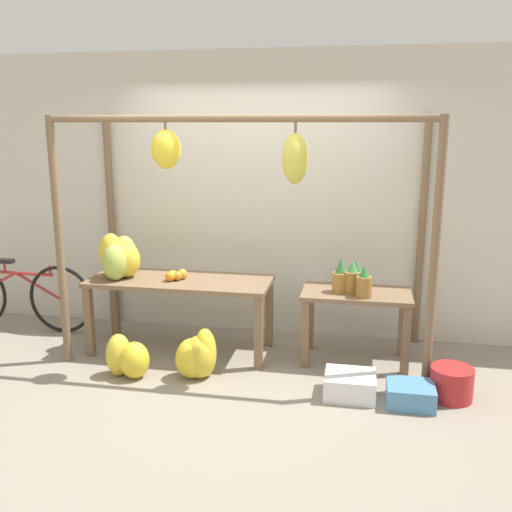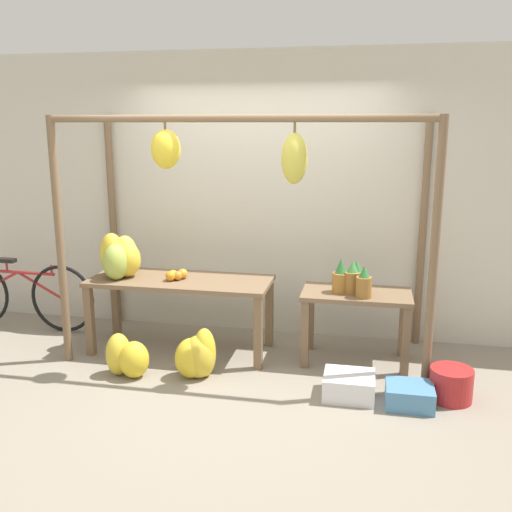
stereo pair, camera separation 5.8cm
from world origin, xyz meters
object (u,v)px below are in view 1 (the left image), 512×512
Objects in this scene: pineapple_cluster at (353,279)px; fruit_crate_purple at (410,395)px; banana_pile_on_table at (120,258)px; banana_pile_ground_right at (199,356)px; banana_pile_ground_left at (127,358)px; blue_bucket at (452,383)px; parked_bicycle at (18,295)px; orange_pile at (175,275)px; fruit_crate_white at (350,385)px.

pineapple_cluster is 0.96× the size of fruit_crate_purple.
pineapple_cluster is at bearing 1.10° from banana_pile_on_table.
banana_pile_ground_left is at bearing -169.99° from banana_pile_ground_right.
parked_bicycle reaches higher than blue_bucket.
orange_pile is 0.49× the size of fruit_crate_white.
parked_bicycle is (-1.28, 0.27, -0.51)m from banana_pile_on_table.
fruit_crate_white is (1.87, -0.01, -0.08)m from banana_pile_ground_left.
fruit_crate_purple is (2.33, -0.07, -0.09)m from banana_pile_ground_left.
parked_bicycle is 4.03m from fruit_crate_purple.
blue_bucket is at bearing -10.03° from banana_pile_on_table.
orange_pile reaches higher than banana_pile_ground_left.
fruit_crate_purple is (2.63, -0.68, -0.80)m from banana_pile_on_table.
orange_pile reaches higher than banana_pile_ground_right.
banana_pile_ground_left is 2.34m from fruit_crate_purple.
fruit_crate_purple is (1.73, -0.17, -0.10)m from banana_pile_ground_right.
orange_pile is 0.87m from banana_pile_ground_left.
pineapple_cluster is at bearing -3.85° from parked_bicycle.
banana_pile_on_table is 3.09m from blue_bucket.
parked_bicycle is at bearing 150.59° from banana_pile_ground_left.
pineapple_cluster reaches higher than parked_bicycle.
blue_bucket is (0.78, 0.10, 0.04)m from fruit_crate_white.
orange_pile is at bearing 167.96° from blue_bucket.
banana_pile_ground_left is 2.65m from blue_bucket.
fruit_crate_purple is at bearing -5.70° from banana_pile_ground_right.
banana_pile_ground_right is at bearing -29.56° from banana_pile_on_table.
banana_pile_ground_right is at bearing 174.30° from fruit_crate_purple.
orange_pile is (0.54, -0.01, -0.14)m from banana_pile_on_table.
parked_bicycle is at bearing 168.00° from banana_pile_on_table.
banana_pile_on_table is 2.62× the size of orange_pile.
banana_pile_on_table reaches higher than banana_pile_ground_left.
pineapple_cluster is (2.15, 0.04, -0.11)m from banana_pile_on_table.
pineapple_cluster is at bearing 123.65° from fruit_crate_purple.
orange_pile is 1.61m from pineapple_cluster.
fruit_crate_purple is at bearing -153.37° from blue_bucket.
banana_pile_ground_right is (0.90, -0.51, -0.70)m from banana_pile_on_table.
fruit_crate_white is at bearing -88.16° from pineapple_cluster.
pineapple_cluster is 0.87× the size of fruit_crate_white.
parked_bicycle is at bearing 171.26° from orange_pile.
banana_pile_on_table reaches higher than blue_bucket.
banana_pile_ground_right is at bearing 174.90° from fruit_crate_white.
banana_pile_on_table is 1.25m from banana_pile_ground_right.
banana_pile_on_table is at bearing 165.46° from fruit_crate_purple.
blue_bucket is at bearing 26.63° from fruit_crate_purple.
pineapple_cluster is 3.46m from parked_bicycle.
banana_pile_on_table is 1.41m from parked_bicycle.
pineapple_cluster is 0.80× the size of banana_pile_ground_right.
pineapple_cluster is 1.17m from blue_bucket.
orange_pile reaches higher than parked_bicycle.
banana_pile_on_table is 0.30× the size of parked_bicycle.
pineapple_cluster is 1.04× the size of blue_bucket.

